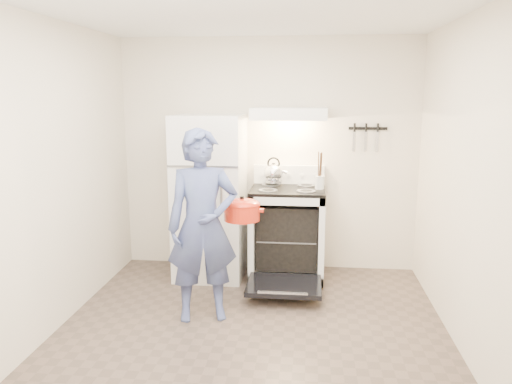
{
  "coord_description": "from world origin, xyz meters",
  "views": [
    {
      "loc": [
        0.44,
        -3.58,
        1.92
      ],
      "look_at": [
        -0.05,
        1.0,
        1.0
      ],
      "focal_mm": 35.0,
      "sensor_mm": 36.0,
      "label": 1
    }
  ],
  "objects_px": {
    "refrigerator": "(210,197)",
    "dutch_oven": "(242,212)",
    "stove_body": "(287,234)",
    "person": "(203,226)",
    "tea_kettle": "(274,172)"
  },
  "relations": [
    {
      "from": "stove_body",
      "to": "dutch_oven",
      "type": "distance_m",
      "value": 1.02
    },
    {
      "from": "stove_body",
      "to": "person",
      "type": "distance_m",
      "value": 1.31
    },
    {
      "from": "refrigerator",
      "to": "stove_body",
      "type": "xyz_separation_m",
      "value": [
        0.81,
        0.02,
        -0.39
      ]
    },
    {
      "from": "dutch_oven",
      "to": "stove_body",
      "type": "bearing_deg",
      "value": 66.67
    },
    {
      "from": "dutch_oven",
      "to": "person",
      "type": "bearing_deg",
      "value": -143.1
    },
    {
      "from": "person",
      "to": "dutch_oven",
      "type": "height_order",
      "value": "person"
    },
    {
      "from": "refrigerator",
      "to": "stove_body",
      "type": "height_order",
      "value": "refrigerator"
    },
    {
      "from": "dutch_oven",
      "to": "refrigerator",
      "type": "bearing_deg",
      "value": 118.55
    },
    {
      "from": "stove_body",
      "to": "dutch_oven",
      "type": "height_order",
      "value": "dutch_oven"
    },
    {
      "from": "refrigerator",
      "to": "dutch_oven",
      "type": "height_order",
      "value": "refrigerator"
    },
    {
      "from": "refrigerator",
      "to": "dutch_oven",
      "type": "distance_m",
      "value": 0.93
    },
    {
      "from": "tea_kettle",
      "to": "person",
      "type": "height_order",
      "value": "person"
    },
    {
      "from": "stove_body",
      "to": "person",
      "type": "relative_size",
      "value": 0.56
    },
    {
      "from": "tea_kettle",
      "to": "person",
      "type": "distance_m",
      "value": 1.34
    },
    {
      "from": "person",
      "to": "dutch_oven",
      "type": "xyz_separation_m",
      "value": [
        0.3,
        0.23,
        0.07
      ]
    }
  ]
}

